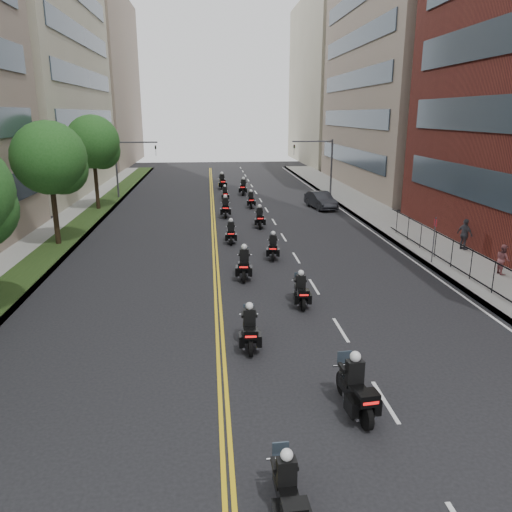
{
  "coord_description": "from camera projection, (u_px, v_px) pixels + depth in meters",
  "views": [
    {
      "loc": [
        -1.71,
        -7.29,
        8.02
      ],
      "look_at": [
        0.41,
        15.15,
        1.57
      ],
      "focal_mm": 35.0,
      "sensor_mm": 36.0,
      "label": 1
    }
  ],
  "objects": [
    {
      "name": "sidewalk_right",
      "position": [
        410.0,
        233.0,
        34.33
      ],
      "size": [
        4.0,
        90.0,
        0.15
      ],
      "primitive_type": "cube",
      "color": "gray",
      "rests_on": "ground"
    },
    {
      "name": "motorcycle_7",
      "position": [
        260.0,
        218.0,
        36.38
      ],
      "size": [
        0.54,
        2.27,
        1.68
      ],
      "rotation": [
        0.0,
        0.0,
        -0.04
      ],
      "color": "black",
      "rests_on": "ground"
    },
    {
      "name": "motorcycle_4",
      "position": [
        244.0,
        265.0,
        25.07
      ],
      "size": [
        0.66,
        2.37,
        1.75
      ],
      "rotation": [
        0.0,
        0.0,
        -0.1
      ],
      "color": "black",
      "rests_on": "ground"
    },
    {
      "name": "motorcycle_5",
      "position": [
        273.0,
        248.0,
        28.53
      ],
      "size": [
        0.65,
        2.15,
        1.59
      ],
      "rotation": [
        0.0,
        0.0,
        -0.14
      ],
      "color": "black",
      "rests_on": "ground"
    },
    {
      "name": "motorcycle_11",
      "position": [
        243.0,
        188.0,
        50.97
      ],
      "size": [
        0.75,
        2.45,
        1.81
      ],
      "rotation": [
        0.0,
        0.0,
        -0.14
      ],
      "color": "black",
      "rests_on": "ground"
    },
    {
      "name": "parked_sedan",
      "position": [
        321.0,
        200.0,
        43.59
      ],
      "size": [
        2.26,
        4.59,
        1.45
      ],
      "primitive_type": "imported",
      "rotation": [
        0.0,
        0.0,
        0.17
      ],
      "color": "black",
      "rests_on": "ground"
    },
    {
      "name": "motorcycle_2",
      "position": [
        250.0,
        330.0,
        17.62
      ],
      "size": [
        0.52,
        2.23,
        1.65
      ],
      "rotation": [
        0.0,
        0.0,
        -0.04
      ],
      "color": "black",
      "rests_on": "ground"
    },
    {
      "name": "motorcycle_1",
      "position": [
        356.0,
        390.0,
        13.71
      ],
      "size": [
        0.69,
        2.42,
        1.79
      ],
      "rotation": [
        0.0,
        0.0,
        0.11
      ],
      "color": "black",
      "rests_on": "ground"
    },
    {
      "name": "iron_fence",
      "position": [
        506.0,
        284.0,
        21.57
      ],
      "size": [
        0.05,
        28.0,
        1.5
      ],
      "color": "black",
      "rests_on": "sidewalk_right"
    },
    {
      "name": "traffic_signal_right",
      "position": [
        322.0,
        159.0,
        49.38
      ],
      "size": [
        4.09,
        0.2,
        5.6
      ],
      "color": "#3F3F44",
      "rests_on": "ground"
    },
    {
      "name": "motorcycle_8",
      "position": [
        226.0,
        208.0,
        40.0
      ],
      "size": [
        0.57,
        2.43,
        1.79
      ],
      "rotation": [
        0.0,
        0.0,
        -0.03
      ],
      "color": "black",
      "rests_on": "ground"
    },
    {
      "name": "motorcycle_10",
      "position": [
        225.0,
        194.0,
        47.45
      ],
      "size": [
        0.48,
        2.07,
        1.53
      ],
      "rotation": [
        0.0,
        0.0,
        0.03
      ],
      "color": "black",
      "rests_on": "ground"
    },
    {
      "name": "grass_strip",
      "position": [
        63.0,
        240.0,
        32.21
      ],
      "size": [
        2.0,
        90.0,
        0.04
      ],
      "primitive_type": "cube",
      "color": "#1E3613",
      "rests_on": "sidewalk_left"
    },
    {
      "name": "building_left_far",
      "position": [
        77.0,
        81.0,
        78.43
      ],
      "size": [
        16.0,
        28.0,
        26.0
      ],
      "primitive_type": "cube",
      "color": "gray",
      "rests_on": "ground"
    },
    {
      "name": "motorcycle_9",
      "position": [
        251.0,
        200.0,
        43.99
      ],
      "size": [
        0.51,
        2.17,
        1.6
      ],
      "rotation": [
        0.0,
        0.0,
        -0.03
      ],
      "color": "black",
      "rests_on": "ground"
    },
    {
      "name": "building_right_tan",
      "position": [
        424.0,
        45.0,
        53.09
      ],
      "size": [
        15.11,
        28.0,
        30.0
      ],
      "color": "gray",
      "rests_on": "ground"
    },
    {
      "name": "motorcycle_0",
      "position": [
        287.0,
        493.0,
        10.12
      ],
      "size": [
        0.49,
        2.09,
        1.54
      ],
      "rotation": [
        0.0,
        0.0,
        0.04
      ],
      "color": "black",
      "rests_on": "ground"
    },
    {
      "name": "traffic_signal_left",
      "position": [
        126.0,
        161.0,
        47.66
      ],
      "size": [
        4.09,
        0.2,
        5.6
      ],
      "color": "#3F3F44",
      "rests_on": "ground"
    },
    {
      "name": "building_right_far",
      "position": [
        347.0,
        82.0,
        82.36
      ],
      "size": [
        15.0,
        28.0,
        26.0
      ],
      "primitive_type": "cube",
      "color": "#A7A186",
      "rests_on": "ground"
    },
    {
      "name": "motorcycle_3",
      "position": [
        301.0,
        292.0,
        21.51
      ],
      "size": [
        0.5,
        2.12,
        1.57
      ],
      "rotation": [
        0.0,
        0.0,
        -0.04
      ],
      "color": "black",
      "rests_on": "ground"
    },
    {
      "name": "pedestrian_c",
      "position": [
        465.0,
        234.0,
        29.72
      ],
      "size": [
        0.8,
        1.19,
        1.87
      ],
      "primitive_type": "imported",
      "rotation": [
        0.0,
        0.0,
        1.91
      ],
      "color": "#3E3E45",
      "rests_on": "sidewalk_right"
    },
    {
      "name": "pedestrian_b",
      "position": [
        503.0,
        259.0,
        25.24
      ],
      "size": [
        0.65,
        0.8,
        1.54
      ],
      "primitive_type": "imported",
      "rotation": [
        0.0,
        0.0,
        1.48
      ],
      "color": "#904E52",
      "rests_on": "sidewalk_right"
    },
    {
      "name": "street_trees",
      "position": [
        20.0,
        174.0,
        24.73
      ],
      "size": [
        4.4,
        38.4,
        7.98
      ],
      "color": "#2E2014",
      "rests_on": "ground"
    },
    {
      "name": "sidewalk_left",
      "position": [
        50.0,
        241.0,
        32.16
      ],
      "size": [
        4.0,
        90.0,
        0.15
      ],
      "primitive_type": "cube",
      "color": "gray",
      "rests_on": "ground"
    },
    {
      "name": "motorcycle_12",
      "position": [
        222.0,
        182.0,
        54.84
      ],
      "size": [
        0.65,
        2.55,
        1.88
      ],
      "rotation": [
        0.0,
        0.0,
        0.07
      ],
      "color": "black",
      "rests_on": "ground"
    },
    {
      "name": "motorcycle_6",
      "position": [
        231.0,
        233.0,
        31.99
      ],
      "size": [
        0.52,
        2.16,
        1.59
      ],
      "rotation": [
        0.0,
        0.0,
        -0.05
      ],
      "color": "black",
      "rests_on": "ground"
    }
  ]
}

